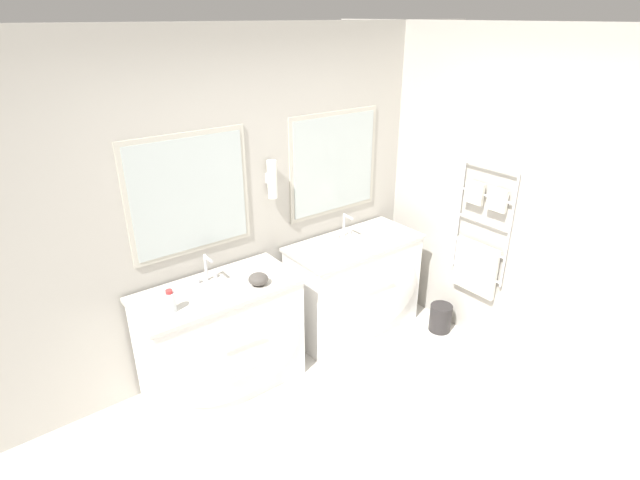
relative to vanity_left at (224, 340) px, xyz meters
The scene contains 10 objects.
wall_back 1.04m from the vanity_left, 40.74° to the left, with size 4.93×0.16×2.60m.
wall_right 2.36m from the vanity_left, 16.77° to the right, with size 0.13×3.66×2.60m.
vanity_left is the anchor object (origin of this frame).
vanity_right 1.31m from the vanity_left, ahead, with size 1.18×0.63×0.86m.
faucet_left 0.56m from the vanity_left, 90.00° to the left, with size 0.17×0.13×0.21m.
faucet_right 1.42m from the vanity_left, ahead, with size 0.17×0.13×0.21m.
toiletry_bottle 0.63m from the vanity_left, behind, with size 0.07×0.07×0.16m.
amenity_bowl 0.55m from the vanity_left, 20.29° to the right, with size 0.14×0.14×0.09m.
soap_dish 1.10m from the vanity_left, ahead, with size 0.09×0.06×0.04m.
waste_bin 1.99m from the vanity_left, 14.53° to the right, with size 0.20×0.20×0.26m.
Camera 1 is at (-1.72, -1.43, 2.64)m, focal length 28.00 mm.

